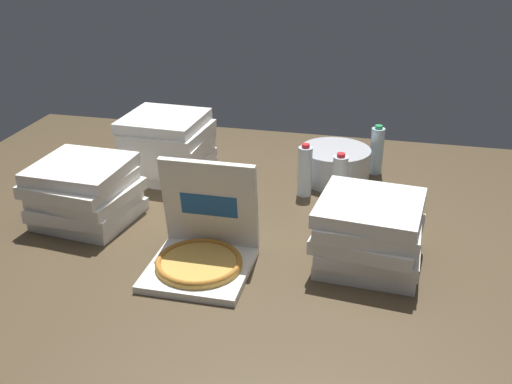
# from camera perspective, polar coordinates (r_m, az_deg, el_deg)

# --- Properties ---
(ground_plane) EXTENTS (3.20, 2.40, 0.02)m
(ground_plane) POSITION_cam_1_polar(r_m,az_deg,el_deg) (2.35, 0.57, -4.44)
(ground_plane) COLOR #4C3D28
(open_pizza_box) EXTENTS (0.34, 0.36, 0.37)m
(open_pizza_box) POSITION_cam_1_polar(r_m,az_deg,el_deg) (2.13, -5.06, -5.20)
(open_pizza_box) COLOR white
(open_pizza_box) RESTS_ON ground_plane
(pizza_stack_left_near) EXTENTS (0.39, 0.39, 0.24)m
(pizza_stack_left_near) POSITION_cam_1_polar(r_m,az_deg,el_deg) (2.16, 10.57, -3.76)
(pizza_stack_left_near) COLOR white
(pizza_stack_left_near) RESTS_ON ground_plane
(pizza_stack_center_near) EXTENTS (0.39, 0.39, 0.29)m
(pizza_stack_center_near) POSITION_cam_1_polar(r_m,az_deg,el_deg) (2.85, -8.24, 4.24)
(pizza_stack_center_near) COLOR white
(pizza_stack_center_near) RESTS_ON ground_plane
(pizza_stack_left_mid) EXTENTS (0.41, 0.40, 0.24)m
(pizza_stack_left_mid) POSITION_cam_1_polar(r_m,az_deg,el_deg) (2.51, -15.74, -0.04)
(pizza_stack_left_mid) COLOR white
(pizza_stack_left_mid) RESTS_ON ground_plane
(ice_bucket) EXTENTS (0.32, 0.32, 0.15)m
(ice_bucket) POSITION_cam_1_polar(r_m,az_deg,el_deg) (2.82, 7.36, 2.59)
(ice_bucket) COLOR #B7BABF
(ice_bucket) RESTS_ON ground_plane
(water_bottle_0) EXTENTS (0.06, 0.06, 0.24)m
(water_bottle_0) POSITION_cam_1_polar(r_m,az_deg,el_deg) (2.64, 4.59, 1.98)
(water_bottle_0) COLOR silver
(water_bottle_0) RESTS_ON ground_plane
(water_bottle_1) EXTENTS (0.06, 0.06, 0.24)m
(water_bottle_1) POSITION_cam_1_polar(r_m,az_deg,el_deg) (2.91, 11.23, 3.83)
(water_bottle_1) COLOR silver
(water_bottle_1) RESTS_ON ground_plane
(water_bottle_2) EXTENTS (0.06, 0.06, 0.24)m
(water_bottle_2) POSITION_cam_1_polar(r_m,az_deg,el_deg) (2.56, 7.82, 1.03)
(water_bottle_2) COLOR white
(water_bottle_2) RESTS_ON ground_plane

